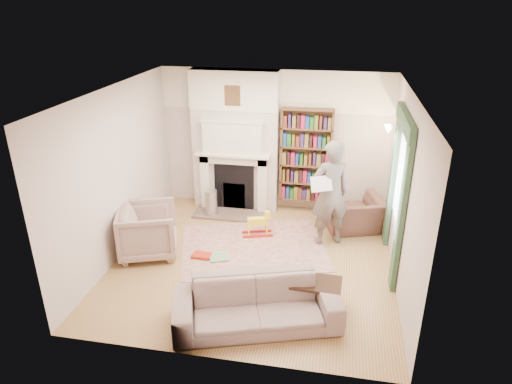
% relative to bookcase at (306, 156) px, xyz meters
% --- Properties ---
extents(floor, '(4.50, 4.50, 0.00)m').
position_rel_bookcase_xyz_m(floor, '(-0.65, -2.12, -1.18)').
color(floor, olive).
rests_on(floor, ground).
extents(ceiling, '(4.50, 4.50, 0.00)m').
position_rel_bookcase_xyz_m(ceiling, '(-0.65, -2.12, 1.62)').
color(ceiling, white).
rests_on(ceiling, wall_back).
extents(wall_back, '(4.50, 0.00, 4.50)m').
position_rel_bookcase_xyz_m(wall_back, '(-0.65, 0.13, 0.22)').
color(wall_back, beige).
rests_on(wall_back, floor).
extents(wall_front, '(4.50, 0.00, 4.50)m').
position_rel_bookcase_xyz_m(wall_front, '(-0.65, -4.37, 0.22)').
color(wall_front, beige).
rests_on(wall_front, floor).
extents(wall_left, '(0.00, 4.50, 4.50)m').
position_rel_bookcase_xyz_m(wall_left, '(-2.90, -2.12, 0.22)').
color(wall_left, beige).
rests_on(wall_left, floor).
extents(wall_right, '(0.00, 4.50, 4.50)m').
position_rel_bookcase_xyz_m(wall_right, '(1.60, -2.12, 0.22)').
color(wall_right, beige).
rests_on(wall_right, floor).
extents(fireplace, '(1.70, 0.58, 2.80)m').
position_rel_bookcase_xyz_m(fireplace, '(-1.40, -0.07, 0.21)').
color(fireplace, beige).
rests_on(fireplace, floor).
extents(bookcase, '(1.00, 0.24, 1.85)m').
position_rel_bookcase_xyz_m(bookcase, '(0.00, 0.00, 0.00)').
color(bookcase, brown).
rests_on(bookcase, floor).
extents(window, '(0.02, 0.90, 1.30)m').
position_rel_bookcase_xyz_m(window, '(1.58, -1.72, 0.27)').
color(window, silver).
rests_on(window, wall_right).
extents(curtain_left, '(0.07, 0.32, 2.40)m').
position_rel_bookcase_xyz_m(curtain_left, '(1.55, -2.42, 0.02)').
color(curtain_left, '#304C31').
rests_on(curtain_left, floor).
extents(curtain_right, '(0.07, 0.32, 2.40)m').
position_rel_bookcase_xyz_m(curtain_right, '(1.55, -1.02, 0.02)').
color(curtain_right, '#304C31').
rests_on(curtain_right, floor).
extents(pelmet, '(0.09, 1.70, 0.24)m').
position_rel_bookcase_xyz_m(pelmet, '(1.54, -1.72, 1.20)').
color(pelmet, '#304C31').
rests_on(pelmet, wall_right).
extents(wall_sconce, '(0.20, 0.24, 0.24)m').
position_rel_bookcase_xyz_m(wall_sconce, '(1.38, -0.62, 0.72)').
color(wall_sconce, gold).
rests_on(wall_sconce, wall_right).
extents(rug, '(2.93, 2.56, 0.01)m').
position_rel_bookcase_xyz_m(rug, '(-0.74, -1.67, -1.17)').
color(rug, '#C4AD94').
rests_on(rug, floor).
extents(armchair_reading, '(1.20, 1.11, 0.64)m').
position_rel_bookcase_xyz_m(armchair_reading, '(0.97, -0.65, -0.85)').
color(armchair_reading, '#452725').
rests_on(armchair_reading, floor).
extents(armchair_left, '(1.20, 1.18, 0.86)m').
position_rel_bookcase_xyz_m(armchair_left, '(-2.44, -2.19, -0.74)').
color(armchair_left, '#AB9E8D').
rests_on(armchair_left, floor).
extents(sofa, '(2.35, 1.48, 0.64)m').
position_rel_bookcase_xyz_m(sofa, '(-0.31, -3.65, -0.86)').
color(sofa, '#A8978A').
rests_on(sofa, floor).
extents(man_reading, '(0.82, 0.71, 1.90)m').
position_rel_bookcase_xyz_m(man_reading, '(0.52, -1.25, -0.23)').
color(man_reading, '#5E534B').
rests_on(man_reading, floor).
extents(newspaper, '(0.38, 0.26, 0.25)m').
position_rel_bookcase_xyz_m(newspaper, '(0.37, -1.45, 0.03)').
color(newspaper, white).
rests_on(newspaper, man_reading).
extents(coffee_table, '(0.72, 0.49, 0.45)m').
position_rel_bookcase_xyz_m(coffee_table, '(0.43, -3.18, -0.95)').
color(coffee_table, black).
rests_on(coffee_table, floor).
extents(paraffin_heater, '(0.30, 0.30, 0.55)m').
position_rel_bookcase_xyz_m(paraffin_heater, '(-1.79, -0.60, -0.90)').
color(paraffin_heater, '#AAABB2').
rests_on(paraffin_heater, floor).
extents(rocking_horse, '(0.59, 0.37, 0.48)m').
position_rel_bookcase_xyz_m(rocking_horse, '(-0.74, -1.24, -0.93)').
color(rocking_horse, yellow).
rests_on(rocking_horse, rug).
extents(board_game, '(0.41, 0.41, 0.03)m').
position_rel_bookcase_xyz_m(board_game, '(-1.24, -2.13, -1.15)').
color(board_game, '#CBCC48').
rests_on(board_game, rug).
extents(game_box_lid, '(0.31, 0.21, 0.05)m').
position_rel_bookcase_xyz_m(game_box_lid, '(-1.53, -2.16, -1.14)').
color(game_box_lid, '#AE2713').
rests_on(game_box_lid, rug).
extents(comic_annuals, '(0.92, 0.39, 0.02)m').
position_rel_bookcase_xyz_m(comic_annuals, '(-0.42, -2.46, -1.16)').
color(comic_annuals, red).
rests_on(comic_annuals, rug).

